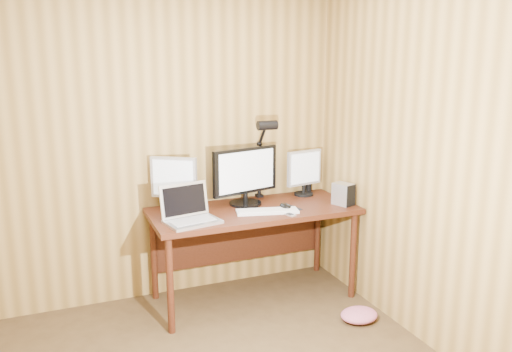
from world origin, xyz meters
TOP-DOWN VIEW (x-y plane):
  - room_shell at (0.00, 0.00)m, footprint 4.00×4.00m
  - desk at (0.93, 1.70)m, footprint 1.60×0.70m
  - monitor_center at (0.91, 1.76)m, footprint 0.58×0.26m
  - monitor_left at (0.35, 1.83)m, footprint 0.32×0.23m
  - monitor_right at (1.48, 1.84)m, footprint 0.34×0.16m
  - laptop at (0.38, 1.50)m, footprint 0.42×0.35m
  - keyboard at (0.98, 1.49)m, footprint 0.49×0.25m
  - mousepad at (1.15, 1.51)m, footprint 0.24×0.21m
  - mouse at (1.15, 1.51)m, footprint 0.12×0.14m
  - hard_drive at (1.63, 1.46)m, footprint 0.16×0.19m
  - phone at (1.11, 1.36)m, footprint 0.07×0.10m
  - speaker at (1.57, 1.92)m, footprint 0.05×0.05m
  - desk_lamp at (1.11, 1.85)m, footprint 0.16×0.23m
  - fabric_pile at (1.51, 0.98)m, footprint 0.33×0.29m

SIDE VIEW (x-z plane):
  - fabric_pile at x=1.51m, z-range 0.00..0.09m
  - desk at x=0.93m, z-range 0.25..1.00m
  - mousepad at x=1.15m, z-range 0.75..0.75m
  - phone at x=1.11m, z-range 0.75..0.76m
  - keyboard at x=0.98m, z-range 0.75..0.77m
  - mouse at x=1.15m, z-range 0.75..0.79m
  - speaker at x=1.57m, z-range 0.75..0.87m
  - laptop at x=0.38m, z-range 0.68..0.95m
  - hard_drive at x=1.63m, z-range 0.75..0.93m
  - monitor_right at x=1.48m, z-range 0.76..1.15m
  - monitor_left at x=0.35m, z-range 0.76..1.18m
  - monitor_center at x=0.91m, z-range 0.76..1.22m
  - desk_lamp at x=1.11m, z-range 0.83..1.54m
  - room_shell at x=0.00m, z-range -0.75..3.25m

